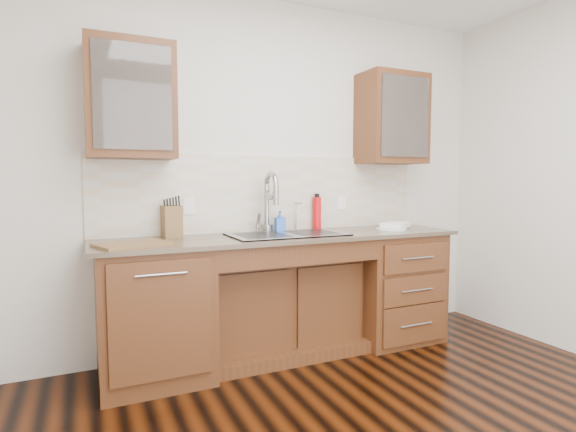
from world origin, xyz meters
name	(u,v)px	position (x,y,z in m)	size (l,w,h in m)	color
wall_back	(267,175)	(0.00, 1.80, 1.35)	(4.00, 0.10, 2.70)	silver
base_cabinet_left	(154,313)	(-0.95, 1.44, 0.44)	(0.70, 0.62, 0.88)	#593014
base_cabinet_center	(281,306)	(0.00, 1.53, 0.35)	(1.20, 0.44, 0.70)	#593014
base_cabinet_right	(389,285)	(0.95, 1.44, 0.44)	(0.70, 0.62, 0.88)	#593014
countertop	(287,237)	(0.00, 1.43, 0.90)	(2.70, 0.65, 0.03)	#84705B
backsplash	(270,193)	(0.00, 1.74, 1.21)	(2.70, 0.02, 0.59)	beige
sink	(287,246)	(0.00, 1.41, 0.83)	(0.84, 0.46, 0.19)	#9E9EA5
faucet	(267,206)	(-0.07, 1.64, 1.11)	(0.04, 0.04, 0.40)	#999993
filter_tap	(295,216)	(0.18, 1.65, 1.03)	(0.02, 0.02, 0.24)	#999993
upper_cabinet_left	(130,101)	(-1.05, 1.58, 1.83)	(0.55, 0.34, 0.75)	#593014
upper_cabinet_right	(392,119)	(1.05, 1.58, 1.83)	(0.55, 0.34, 0.75)	#593014
outlet_left	(189,206)	(-0.65, 1.73, 1.12)	(0.08, 0.01, 0.12)	white
outlet_right	(341,203)	(0.65, 1.73, 1.12)	(0.08, 0.01, 0.12)	white
soap_bottle	(280,221)	(0.03, 1.61, 0.99)	(0.07, 0.08, 0.16)	blue
water_bottle	(317,213)	(0.39, 1.68, 1.04)	(0.07, 0.07, 0.26)	red
plate	(391,229)	(0.91, 1.38, 0.92)	(0.24, 0.24, 0.01)	white
dish_towel	(396,225)	(0.98, 1.42, 0.94)	(0.24, 0.18, 0.04)	silver
knife_block	(171,221)	(-0.79, 1.66, 1.02)	(0.12, 0.20, 0.22)	brown
cutting_board	(133,244)	(-1.09, 1.31, 0.92)	(0.41, 0.29, 0.02)	brown
cup_left_a	(115,109)	(-1.15, 1.58, 1.77)	(0.11, 0.11, 0.09)	white
cup_left_b	(143,110)	(-0.97, 1.58, 1.77)	(0.09, 0.09, 0.09)	white
cup_right_a	(384,125)	(0.97, 1.58, 1.78)	(0.13, 0.13, 0.10)	white
cup_right_b	(407,127)	(1.21, 1.58, 1.77)	(0.09, 0.09, 0.09)	white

